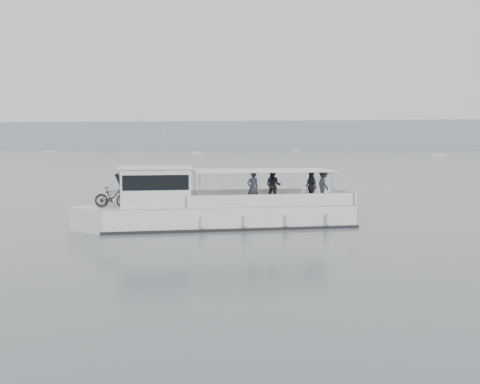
# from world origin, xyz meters

# --- Properties ---
(ground) EXTENTS (1400.00, 1400.00, 0.00)m
(ground) POSITION_xyz_m (0.00, 0.00, 0.00)
(ground) COLOR slate
(ground) RESTS_ON ground
(headland) EXTENTS (1400.00, 90.00, 28.00)m
(headland) POSITION_xyz_m (0.00, 560.00, 14.00)
(headland) COLOR #939EA8
(headland) RESTS_ON ground
(tour_boat) EXTENTS (12.72, 6.46, 5.39)m
(tour_boat) POSITION_xyz_m (0.35, 1.31, 0.88)
(tour_boat) COLOR white
(tour_boat) RESTS_ON ground
(moored_fleet) EXTENTS (389.90, 264.25, 9.73)m
(moored_fleet) POSITION_xyz_m (-59.68, 180.41, 0.36)
(moored_fleet) COLOR white
(moored_fleet) RESTS_ON ground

